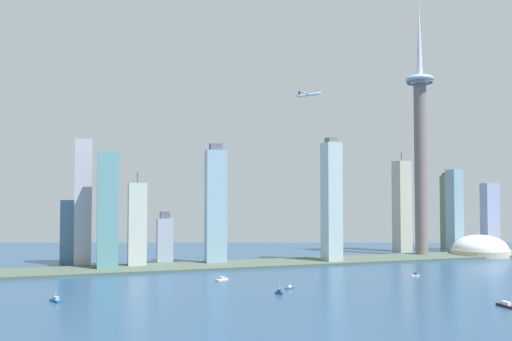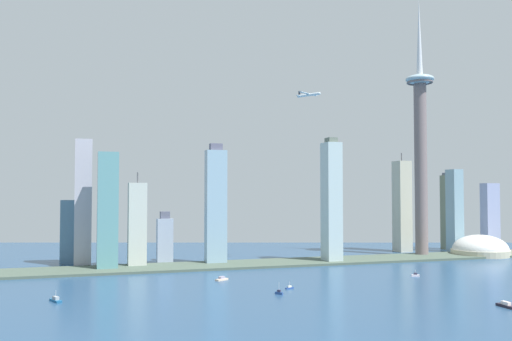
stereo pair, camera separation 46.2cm
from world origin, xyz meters
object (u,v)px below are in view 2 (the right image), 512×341
(skyscraper_1, at_px, (490,217))
(skyscraper_9, at_px, (402,206))
(skyscraper_11, at_px, (216,206))
(boat_4, at_px, (415,275))
(boat_0, at_px, (289,288))
(boat_6, at_px, (506,305))
(boat_1, at_px, (56,300))
(skyscraper_0, at_px, (455,211))
(skyscraper_6, at_px, (108,211))
(skyscraper_10, at_px, (446,212))
(skyscraper_3, at_px, (331,201))
(skyscraper_5, at_px, (83,203))
(skyscraper_7, at_px, (137,225))
(skyscraper_2, at_px, (72,232))
(observation_tower, at_px, (420,137))
(stadium_dome, at_px, (480,250))
(boat_5, at_px, (222,279))
(skyscraper_4, at_px, (165,240))
(boat_2, at_px, (279,293))
(airplane, at_px, (309,95))

(skyscraper_1, xyz_separation_m, skyscraper_9, (-130.35, 39.08, 17.07))
(skyscraper_11, bearing_deg, boat_4, -41.81)
(boat_0, relative_size, boat_6, 0.50)
(skyscraper_1, height_order, boat_1, skyscraper_1)
(skyscraper_0, distance_m, skyscraper_6, 516.96)
(skyscraper_10, relative_size, boat_0, 13.68)
(skyscraper_3, relative_size, skyscraper_5, 1.04)
(skyscraper_1, bearing_deg, skyscraper_0, 168.82)
(boat_6, bearing_deg, skyscraper_3, 2.67)
(skyscraper_9, relative_size, boat_4, 17.88)
(skyscraper_5, distance_m, boat_6, 477.72)
(skyscraper_7, bearing_deg, skyscraper_0, 3.73)
(skyscraper_2, distance_m, skyscraper_11, 187.18)
(skyscraper_9, xyz_separation_m, boat_0, (-283.80, -254.99, -68.29))
(observation_tower, distance_m, skyscraper_1, 182.06)
(skyscraper_7, relative_size, skyscraper_10, 0.94)
(stadium_dome, height_order, boat_5, stadium_dome)
(skyscraper_9, height_order, boat_1, skyscraper_9)
(boat_1, xyz_separation_m, boat_6, (336.96, -130.04, 0.03))
(skyscraper_0, bearing_deg, skyscraper_5, -179.38)
(skyscraper_0, relative_size, skyscraper_4, 1.90)
(boat_4, bearing_deg, boat_2, -137.03)
(skyscraper_0, xyz_separation_m, skyscraper_10, (12.44, 36.91, -3.10))
(skyscraper_9, xyz_separation_m, boat_6, (-152.43, -384.44, -67.79))
(skyscraper_2, bearing_deg, skyscraper_3, -15.81)
(observation_tower, bearing_deg, skyscraper_10, 36.58)
(skyscraper_7, distance_m, boat_5, 155.62)
(skyscraper_0, relative_size, boat_5, 8.42)
(skyscraper_7, xyz_separation_m, boat_2, (102.24, -219.75, -49.41))
(boat_0, xyz_separation_m, airplane, (94.58, 173.56, 216.54))
(boat_0, bearing_deg, stadium_dome, 7.16)
(boat_1, bearing_deg, skyscraper_5, -29.40)
(skyscraper_5, bearing_deg, boat_4, -29.24)
(skyscraper_11, xyz_separation_m, boat_4, (181.23, -162.10, -71.78))
(boat_1, relative_size, boat_2, 1.53)
(skyscraper_4, height_order, skyscraper_5, skyscraper_5)
(skyscraper_3, xyz_separation_m, skyscraper_5, (-306.72, 54.98, -0.93))
(skyscraper_1, xyz_separation_m, boat_4, (-257.70, -185.47, -50.81))
(skyscraper_4, distance_m, skyscraper_6, 89.07)
(skyscraper_9, height_order, boat_4, skyscraper_9)
(skyscraper_7, distance_m, boat_1, 218.20)
(skyscraper_9, bearing_deg, boat_5, -150.57)
(skyscraper_3, bearing_deg, boat_6, -88.30)
(skyscraper_1, distance_m, airplane, 362.29)
(skyscraper_5, relative_size, boat_2, 14.49)
(observation_tower, relative_size, boat_6, 20.64)
(skyscraper_6, distance_m, boat_0, 248.99)
(skyscraper_10, xyz_separation_m, boat_5, (-418.76, -196.27, -58.30))
(skyscraper_3, bearing_deg, boat_0, -126.43)
(skyscraper_0, xyz_separation_m, skyscraper_3, (-235.47, -60.86, 15.77))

